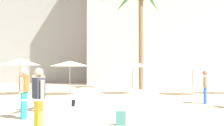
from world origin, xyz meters
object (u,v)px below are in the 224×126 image
Objects in this scene: person_mid_center at (38,98)px; cafe_umbrella_2 at (132,64)px; person_far_left at (24,91)px; person_far_right at (205,86)px; backpack at (121,118)px; cafe_umbrella_3 at (20,62)px; person_mid_right at (39,88)px; cafe_umbrella_4 at (193,66)px; cafe_umbrella_1 at (70,64)px.

cafe_umbrella_2 is at bearing -140.54° from person_mid_center.
cafe_umbrella_2 is at bearing 68.54° from person_far_left.
backpack is at bearing 67.80° from person_far_right.
cafe_umbrella_3 reaches higher than cafe_umbrella_2.
person_mid_center is 2.50m from person_far_left.
person_mid_right is (-4.49, -8.15, -1.16)m from cafe_umbrella_2.
cafe_umbrella_2 reaches higher than person_mid_center.
person_far_left is (-3.23, 1.12, 0.75)m from backpack.
person_mid_right is 1.63× the size of person_far_left.
cafe_umbrella_4 is 5.82× the size of backpack.
cafe_umbrella_4 is 11.22m from person_mid_right.
cafe_umbrella_3 is 12.40m from backpack.
cafe_umbrella_1 reaches higher than person_mid_right.
person_far_left is at bearing 73.11° from backpack.
cafe_umbrella_3 reaches higher than person_mid_center.
person_mid_right is (-0.96, 4.07, 0.00)m from person_mid_center.
cafe_umbrella_3 is 1.67× the size of person_far_right.
cafe_umbrella_1 is at bearing 91.13° from person_far_left.
person_far_left reaches higher than backpack.
cafe_umbrella_2 is 10.99m from person_far_left.
cafe_umbrella_3 is 1.14× the size of person_mid_center.
person_mid_center is 0.85× the size of person_mid_right.
cafe_umbrella_1 is 11.51m from person_mid_center.
cafe_umbrella_2 is 1.44× the size of person_far_right.
person_far_right is (4.37, 5.25, 0.69)m from backpack.
person_mid_center is at bearing -123.30° from cafe_umbrella_4.
person_mid_right is at bearing 34.89° from person_far_right.
cafe_umbrella_1 is at bearing 15.69° from person_mid_right.
cafe_umbrella_1 reaches higher than person_far_right.
person_mid_right reaches higher than person_far_right.
person_far_right is (7.54, 2.35, -0.04)m from person_mid_right.
cafe_umbrella_1 is 1.01× the size of cafe_umbrella_3.
cafe_umbrella_1 is 1.15× the size of person_mid_center.
cafe_umbrella_1 reaches higher than cafe_umbrella_4.
person_far_right is (6.58, 6.42, -0.03)m from person_mid_center.
cafe_umbrella_2 is 1.35× the size of person_far_left.
cafe_umbrella_4 is 1.02× the size of person_mid_center.
person_far_left is (-4.55, -9.94, -1.13)m from cafe_umbrella_2.
cafe_umbrella_4 reaches higher than person_mid_right.
cafe_umbrella_4 reaches higher than person_far_left.
cafe_umbrella_2 reaches higher than cafe_umbrella_4.
cafe_umbrella_1 is 1.69× the size of person_far_right.
person_mid_center is at bearing -106.11° from cafe_umbrella_2.
person_mid_center is 9.19m from person_far_right.
person_mid_center is at bearing 61.87° from person_far_right.
cafe_umbrella_4 is at bearing -25.09° from backpack.
person_far_left is at bearing -71.91° from cafe_umbrella_3.
person_mid_right is at bearing 49.67° from backpack.
person_mid_center is at bearing -70.69° from cafe_umbrella_3.
cafe_umbrella_1 is at bearing -169.39° from cafe_umbrella_2.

